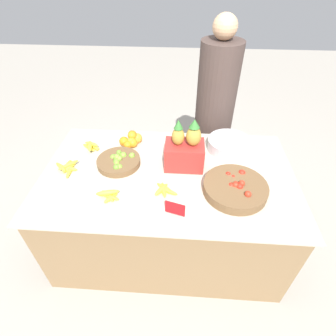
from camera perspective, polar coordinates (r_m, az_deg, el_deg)
The scene contains 14 objects.
ground_plane at distance 2.53m, azimuth 0.00°, elevation -14.78°, with size 12.00×12.00×0.00m, color #ADA599.
market_table at distance 2.21m, azimuth 0.00°, elevation -8.87°, with size 1.85×1.11×0.80m.
lime_bowl at distance 2.03m, azimuth -10.65°, elevation 1.46°, with size 0.33×0.33×0.09m.
tomato_basket at distance 1.83m, azimuth 14.40°, elevation -4.16°, with size 0.43×0.43×0.10m.
orange_pile at distance 2.22m, azimuth -7.90°, elevation 6.13°, with size 0.18×0.23×0.12m.
metal_bowl at distance 2.19m, azimuth 13.11°, elevation 4.97°, with size 0.34×0.34×0.09m.
price_sign at distance 1.62m, azimuth 1.53°, elevation -8.83°, with size 0.12×0.04×0.10m.
produce_crate at distance 1.92m, azimuth 3.71°, elevation 3.81°, with size 0.29×0.20×0.40m.
banana_bunch_front_left at distance 2.24m, azimuth -16.35°, elevation 4.59°, with size 0.17×0.16×0.06m.
banana_bunch_back_center at distance 1.78m, azimuth -12.84°, elevation -5.72°, with size 0.16×0.13×0.06m.
banana_bunch_middle_left at distance 1.78m, azimuth -0.86°, elevation -4.72°, with size 0.17×0.15×0.03m.
banana_bunch_middle_right at distance 2.23m, azimuth 4.57°, elevation 5.61°, with size 0.16×0.15×0.03m.
banana_bunch_front_right at distance 2.09m, azimuth -21.04°, elevation 0.12°, with size 0.18×0.20×0.05m.
vendor_person at distance 2.61m, azimuth 9.81°, elevation 10.16°, with size 0.36×0.36×1.70m.
Camera 1 is at (0.10, -1.44, 2.07)m, focal length 28.00 mm.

